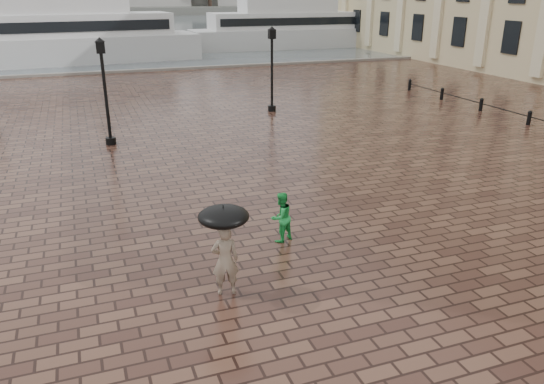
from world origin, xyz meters
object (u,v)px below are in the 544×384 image
at_px(child_pedestrian, 281,217).
at_px(ferry_near, 62,36).
at_px(adult_pedestrian, 225,260).
at_px(street_lamps, 118,73).
at_px(ferry_far, 287,28).

bearing_deg(child_pedestrian, ferry_near, -104.64).
bearing_deg(adult_pedestrian, child_pedestrian, -125.31).
xyz_separation_m(street_lamps, ferry_far, (21.49, 30.42, -0.12)).
height_order(ferry_near, ferry_far, ferry_near).
xyz_separation_m(adult_pedestrian, child_pedestrian, (2.11, 2.07, -0.14)).
relative_size(adult_pedestrian, ferry_far, 0.07).
height_order(child_pedestrian, ferry_near, ferry_near).
bearing_deg(adult_pedestrian, ferry_near, -75.33).
relative_size(street_lamps, ferry_near, 0.62).
distance_m(child_pedestrian, ferry_near, 41.87).
distance_m(street_lamps, ferry_near, 24.80).
height_order(child_pedestrian, ferry_far, ferry_far).
relative_size(child_pedestrian, ferry_near, 0.06).
bearing_deg(street_lamps, ferry_far, 54.76).
height_order(street_lamps, child_pedestrian, street_lamps).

